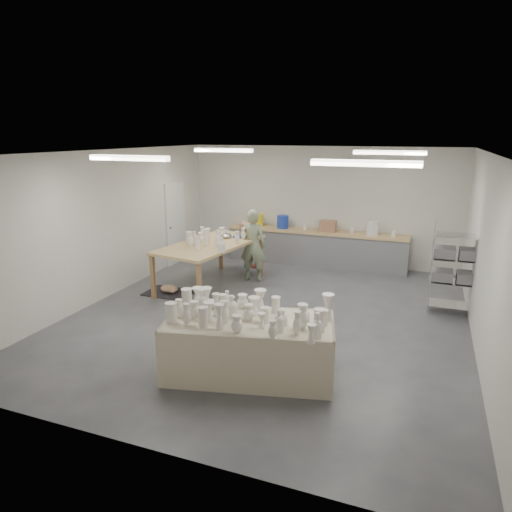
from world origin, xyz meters
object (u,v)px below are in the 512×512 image
at_px(drying_table, 249,344).
at_px(potter, 253,245).
at_px(red_stool, 257,267).
at_px(work_table, 214,243).

bearing_deg(drying_table, potter, 97.09).
xyz_separation_m(drying_table, potter, (-1.47, 4.00, 0.38)).
bearing_deg(drying_table, red_stool, 95.90).
bearing_deg(potter, work_table, 38.74).
relative_size(drying_table, potter, 1.51).
xyz_separation_m(drying_table, red_stool, (-1.47, 4.27, -0.21)).
distance_m(work_table, potter, 0.93).
xyz_separation_m(potter, red_stool, (0.00, 0.27, -0.58)).
bearing_deg(red_stool, potter, -90.00).
height_order(work_table, potter, potter).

